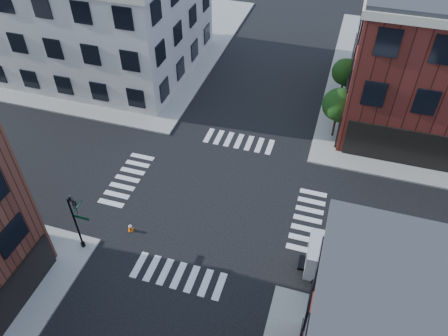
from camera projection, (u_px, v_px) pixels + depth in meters
The scene contains 8 objects.
ground at pixel (213, 198), 32.25m from camera, with size 120.00×120.00×0.00m, color black.
sidewalk_nw at pixel (100, 37), 51.59m from camera, with size 30.00×30.00×0.15m, color gray.
building_nw at pixel (83, 10), 43.97m from camera, with size 22.00×16.00×11.00m, color #B8B6A8.
tree_near at pixel (339, 106), 35.51m from camera, with size 2.69×2.69×4.49m.
tree_far at pixel (346, 73), 39.94m from camera, with size 2.43×2.43×4.07m.
signal_pole at pixel (76, 218), 27.08m from camera, with size 1.29×1.24×4.60m.
box_truck at pixel (379, 265), 25.60m from camera, with size 8.34×2.81×3.73m.
traffic_cone at pixel (130, 227), 29.80m from camera, with size 0.45×0.45×0.62m.
Camera 1 is at (7.34, -21.09, 23.39)m, focal length 35.00 mm.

